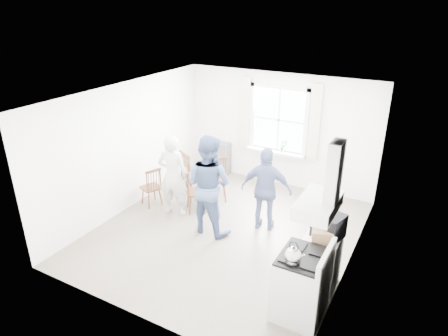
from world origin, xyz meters
TOP-DOWN VIEW (x-y plane):
  - room_shell at (0.00, 0.00)m, footprint 4.62×5.12m
  - window_assembly at (0.00, 2.45)m, footprint 1.88×0.24m
  - range_hood at (2.07, -1.35)m, footprint 0.45×0.76m
  - shelf_unit at (-1.40, 2.33)m, footprint 0.40×0.30m
  - gas_stove at (1.91, -1.35)m, footprint 0.68×0.76m
  - kettle at (1.82, -1.56)m, footprint 0.22×0.22m
  - low_cabinet at (1.98, -0.65)m, footprint 0.50×0.55m
  - stereo_stack at (2.03, -0.65)m, footprint 0.48×0.45m
  - cardboard_box at (2.00, -0.84)m, footprint 0.34×0.28m
  - windsor_chair_a at (-0.76, 0.98)m, footprint 0.61×0.61m
  - windsor_chair_b at (-1.32, 0.76)m, footprint 0.64×0.63m
  - windsor_chair_c at (-1.81, 0.15)m, footprint 0.47×0.47m
  - person_left at (-1.25, 0.11)m, footprint 0.74×0.74m
  - person_mid at (-0.31, -0.09)m, footprint 0.99×0.99m
  - person_right at (0.58, 0.49)m, footprint 1.11×1.11m
  - potted_plant at (0.19, 2.36)m, footprint 0.20×0.20m
  - windsor_chair_d at (-1.00, 0.35)m, footprint 0.55×0.55m

SIDE VIEW (x-z plane):
  - shelf_unit at x=-1.40m, z-range 0.00..0.80m
  - low_cabinet at x=1.98m, z-range 0.00..0.90m
  - gas_stove at x=1.91m, z-range -0.08..1.04m
  - windsor_chair_c at x=-1.81m, z-range 0.10..0.96m
  - windsor_chair_d at x=-1.00m, z-range 0.10..1.04m
  - windsor_chair_a at x=-0.76m, z-range 0.12..1.19m
  - windsor_chair_b at x=-1.32m, z-range 0.12..1.23m
  - person_right at x=0.58m, z-range 0.00..1.61m
  - person_left at x=-1.25m, z-range 0.00..1.68m
  - person_mid at x=-0.31m, z-range 0.00..1.89m
  - cardboard_box at x=2.00m, z-range 0.90..1.09m
  - potted_plant at x=0.19m, z-range 0.85..1.16m
  - kettle at x=1.82m, z-range 0.90..1.21m
  - stereo_stack at x=2.03m, z-range 0.90..1.26m
  - room_shell at x=0.00m, z-range -0.02..2.62m
  - window_assembly at x=0.00m, z-range 0.61..2.31m
  - range_hood at x=2.07m, z-range 1.43..2.37m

